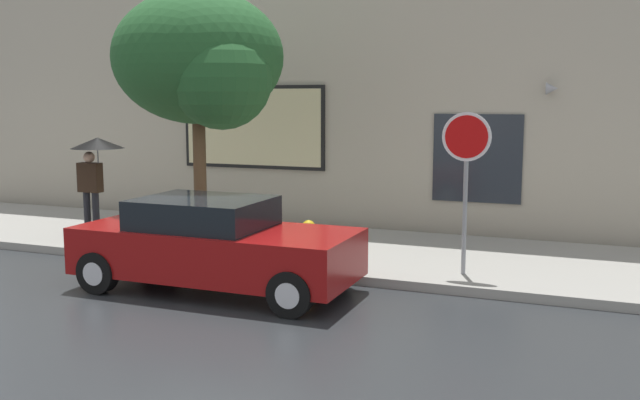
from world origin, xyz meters
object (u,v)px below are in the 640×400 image
pedestrian_with_umbrella (95,156)px  street_tree (202,62)px  parked_car (214,245)px  stop_sign (466,161)px  fire_hydrant (309,242)px

pedestrian_with_umbrella → street_tree: size_ratio=0.42×
parked_car → stop_sign: (3.45, 1.81, 1.25)m
pedestrian_with_umbrella → stop_sign: size_ratio=0.78×
street_tree → stop_sign: bearing=-1.0°
pedestrian_with_umbrella → street_tree: (2.90, -0.56, 1.80)m
fire_hydrant → pedestrian_with_umbrella: bearing=170.3°
pedestrian_with_umbrella → street_tree: street_tree is taller
fire_hydrant → street_tree: size_ratio=0.16×
street_tree → fire_hydrant: bearing=-8.1°
street_tree → stop_sign: size_ratio=1.84×
fire_hydrant → pedestrian_with_umbrella: 5.29m
fire_hydrant → street_tree: 3.75m
street_tree → stop_sign: street_tree is taller
parked_car → fire_hydrant: 1.83m
parked_car → fire_hydrant: bearing=60.6°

